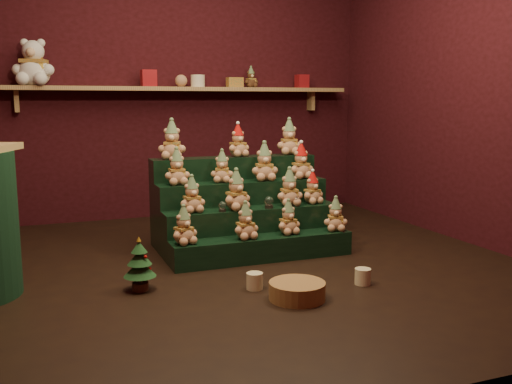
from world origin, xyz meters
name	(u,v)px	position (x,y,z in m)	size (l,w,h in m)	color
ground	(243,265)	(0.00, 0.00, 0.00)	(4.00, 4.00, 0.00)	black
back_wall	(174,79)	(0.00, 2.05, 1.40)	(4.00, 0.10, 2.80)	black
front_wall	(436,40)	(0.00, -2.05, 1.40)	(4.00, 0.10, 2.80)	black
right_wall	(478,74)	(2.05, 0.00, 1.40)	(0.10, 4.00, 2.80)	black
back_shelf	(179,90)	(0.00, 1.87, 1.29)	(3.60, 0.26, 0.24)	tan
riser_tier_front	(263,248)	(0.19, 0.08, 0.09)	(1.40, 0.22, 0.18)	black
riser_tier_midfront	(252,230)	(0.19, 0.30, 0.18)	(1.40, 0.22, 0.36)	black
riser_tier_midback	(243,214)	(0.19, 0.52, 0.27)	(1.40, 0.22, 0.54)	black
riser_tier_back	(234,199)	(0.19, 0.74, 0.36)	(1.40, 0.22, 0.72)	black
teddy_0	(184,225)	(-0.42, 0.08, 0.32)	(0.19, 0.17, 0.27)	tan
teddy_1	(245,221)	(0.05, 0.07, 0.31)	(0.19, 0.17, 0.27)	tan
teddy_2	(288,217)	(0.40, 0.10, 0.31)	(0.18, 0.17, 0.26)	tan
teddy_3	(335,214)	(0.80, 0.07, 0.31)	(0.19, 0.17, 0.26)	tan
teddy_4	(192,194)	(-0.29, 0.30, 0.50)	(0.19, 0.17, 0.27)	tan
teddy_5	(236,190)	(0.05, 0.28, 0.51)	(0.22, 0.20, 0.30)	tan
teddy_6	(289,187)	(0.50, 0.30, 0.51)	(0.21, 0.19, 0.29)	tan
teddy_7	(312,188)	(0.72, 0.32, 0.49)	(0.18, 0.16, 0.26)	tan
teddy_8	(177,167)	(-0.35, 0.53, 0.68)	(0.20, 0.18, 0.28)	tan
teddy_9	(222,166)	(0.02, 0.53, 0.67)	(0.18, 0.16, 0.25)	tan
teddy_10	(264,162)	(0.37, 0.51, 0.69)	(0.22, 0.20, 0.31)	tan
teddy_11	(301,161)	(0.71, 0.52, 0.69)	(0.21, 0.19, 0.29)	tan
teddy_12	(172,140)	(-0.34, 0.74, 0.88)	(0.22, 0.20, 0.31)	tan
teddy_13	(238,141)	(0.23, 0.75, 0.85)	(0.19, 0.17, 0.27)	tan
teddy_14	(289,137)	(0.70, 0.76, 0.87)	(0.22, 0.20, 0.31)	tan
snow_globe_a	(222,206)	(-0.08, 0.24, 0.40)	(0.06, 0.06, 0.08)	black
snow_globe_b	(269,202)	(0.30, 0.24, 0.41)	(0.07, 0.07, 0.09)	black
snow_globe_c	(297,201)	(0.54, 0.24, 0.40)	(0.06, 0.06, 0.08)	black
mini_christmas_tree	(140,264)	(-0.79, -0.28, 0.17)	(0.21, 0.21, 0.35)	#412317
mug_left	(255,281)	(-0.11, -0.52, 0.05)	(0.11, 0.11, 0.11)	beige
mug_right	(363,276)	(0.58, -0.69, 0.05)	(0.11, 0.11, 0.11)	beige
wicker_basket	(297,291)	(0.06, -0.79, 0.05)	(0.34, 0.34, 0.11)	olive
white_bear	(33,56)	(-1.33, 1.84, 1.58)	(0.37, 0.33, 0.52)	white
brown_bear	(251,77)	(0.76, 1.84, 1.42)	(0.15, 0.13, 0.21)	#4E301A
gift_tin_red_a	(149,78)	(-0.30, 1.85, 1.40)	(0.14, 0.14, 0.16)	maroon
gift_tin_cream	(198,81)	(0.19, 1.85, 1.38)	(0.14, 0.14, 0.12)	beige
gift_tin_red_b	(302,81)	(1.34, 1.85, 1.39)	(0.12, 0.12, 0.14)	maroon
shelf_plush_ball	(181,81)	(0.02, 1.85, 1.38)	(0.12, 0.12, 0.12)	tan
scarf_gift_box	(235,82)	(0.58, 1.85, 1.37)	(0.16, 0.10, 0.10)	orange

